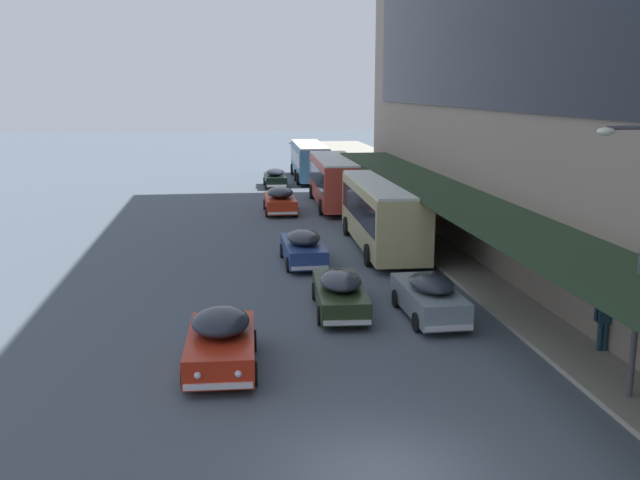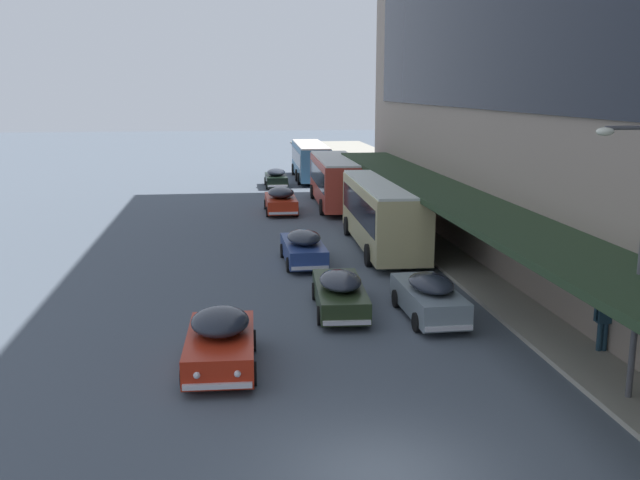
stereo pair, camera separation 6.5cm
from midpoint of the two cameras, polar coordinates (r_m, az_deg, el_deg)
ground at (r=15.24m, az=5.08°, el=-18.42°), size 240.00×240.00×0.00m
transit_bus_kerbside_front at (r=34.55m, az=4.93°, el=2.33°), size 2.89×10.57×3.30m
transit_bus_kerbside_rear at (r=47.18m, az=1.23°, el=4.94°), size 3.09×10.54×3.24m
transit_bus_kerbside_far at (r=61.16m, az=-0.89°, el=6.50°), size 2.88×10.85×3.08m
sedan_oncoming_front at (r=56.71m, az=-3.64°, el=4.98°), size 1.78×4.36×1.49m
sedan_lead_near at (r=25.03m, az=1.54°, el=-4.16°), size 1.97×4.98×1.44m
sedan_far_back at (r=44.86m, az=-3.25°, el=3.19°), size 2.01×4.74×1.65m
sedan_second_mid at (r=31.73m, az=-1.41°, el=-0.59°), size 1.86×4.66×1.55m
sedan_lead_mid at (r=20.32m, az=-8.02°, el=-7.97°), size 2.09×4.39×1.64m
sedan_second_near at (r=24.59m, az=8.65°, el=-4.48°), size 1.82×4.54×1.55m
pedestrian_at_kerb at (r=22.48m, az=21.70°, el=-5.72°), size 0.62×0.33×1.86m
street_lamp at (r=18.61m, az=23.93°, el=-0.20°), size 1.50×0.28×6.77m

